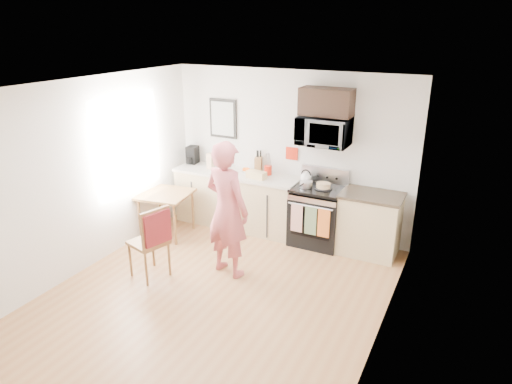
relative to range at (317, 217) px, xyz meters
The scene contains 28 objects.
floor 2.12m from the range, 107.69° to the right, with size 4.60×4.60×0.00m, color #A0673E.
back_wall 1.12m from the range, 152.75° to the left, with size 4.00×0.04×2.60m, color white.
front_wall 4.41m from the range, 98.38° to the right, with size 4.00×0.04×2.60m, color white.
left_wall 3.40m from the range, 143.09° to the right, with size 0.04×4.60×2.60m, color white.
right_wall 2.55m from the range, 55.26° to the right, with size 0.04×4.60×2.60m, color white.
ceiling 3.00m from the range, 107.69° to the right, with size 4.00×4.60×0.04m, color silver.
window 3.06m from the range, 155.62° to the right, with size 0.06×1.40×1.50m.
cabinet_left 1.43m from the range, behind, with size 2.10×0.60×0.90m, color #D4C188.
countertop_left 1.51m from the range, behind, with size 2.14×0.64×0.04m, color beige.
cabinet_right 0.80m from the range, ahead, with size 0.84×0.60×0.90m, color #D4C188.
countertop_right 0.93m from the range, ahead, with size 0.88×0.64×0.04m, color black.
range is the anchor object (origin of this frame).
microwave 1.33m from the range, 90.06° to the left, with size 0.76×0.51×0.42m, color silver.
upper_cabinet 1.75m from the range, 90.04° to the left, with size 0.76×0.35×0.40m, color black.
wall_art 2.27m from the range, behind, with size 0.50×0.04×0.65m.
wall_trivet 1.09m from the range, 151.92° to the left, with size 0.20×0.02×0.20m, color red.
person 1.68m from the range, 119.27° to the right, with size 0.68×0.45×1.86m, color #B33141.
dining_table 2.42m from the range, 160.96° to the right, with size 0.75×0.75×0.71m.
chair 2.54m from the range, 127.49° to the right, with size 0.58×0.54×1.03m.
knife_block 1.32m from the range, 167.90° to the left, with size 0.11×0.16×0.24m, color brown.
utensil_crock 1.14m from the range, behind, with size 0.12×0.12×0.37m.
fruit_bowl 1.39m from the range, behind, with size 0.25×0.25×0.10m.
milk_carton 2.03m from the range, behind, with size 0.10×0.10×0.27m, color tan.
coffee_maker 2.47m from the range, behind, with size 0.19×0.26×0.30m.
bread_bag 1.16m from the range, behind, with size 0.31×0.15×0.12m, color tan.
cake 0.54m from the range, 23.22° to the right, with size 0.26×0.26×0.09m.
kettle 0.64m from the range, 163.86° to the left, with size 0.18×0.18×0.22m.
pot 0.57m from the range, 150.22° to the right, with size 0.19×0.33×0.10m.
Camera 1 is at (2.68, -4.23, 3.24)m, focal length 32.00 mm.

